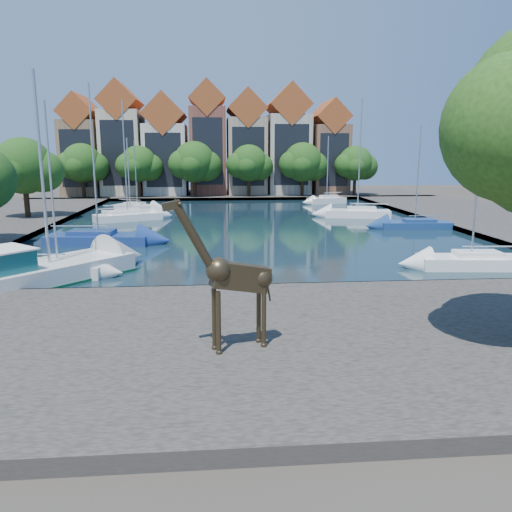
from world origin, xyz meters
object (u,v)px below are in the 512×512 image
(motorsailer, at_px, (18,272))
(sailboat_left_a, at_px, (58,267))
(giraffe_statue, at_px, (232,277))
(sailboat_right_a, at_px, (471,259))

(motorsailer, distance_m, sailboat_left_a, 2.63)
(giraffe_statue, height_order, sailboat_right_a, sailboat_right_a)
(sailboat_left_a, distance_m, sailboat_right_a, 24.00)
(motorsailer, relative_size, sailboat_left_a, 1.15)
(motorsailer, xyz_separation_m, sailboat_left_a, (1.26, 2.29, -0.29))
(motorsailer, height_order, sailboat_left_a, motorsailer)
(giraffe_statue, relative_size, sailboat_left_a, 0.53)
(giraffe_statue, relative_size, sailboat_right_a, 0.55)
(giraffe_statue, distance_m, sailboat_right_a, 19.34)
(motorsailer, height_order, sailboat_right_a, motorsailer)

